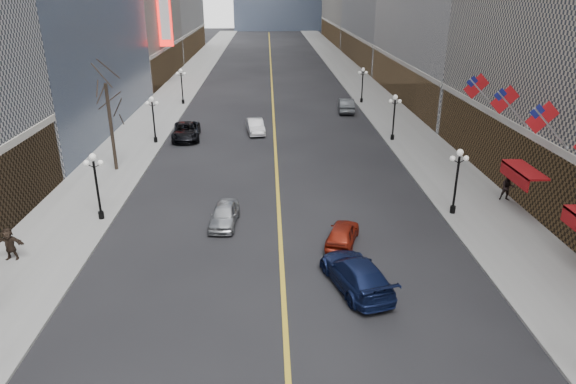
{
  "coord_description": "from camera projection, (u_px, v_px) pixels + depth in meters",
  "views": [
    {
      "loc": [
        -0.64,
        -1.4,
        14.46
      ],
      "look_at": [
        0.05,
        16.15,
        7.41
      ],
      "focal_mm": 32.0,
      "sensor_mm": 36.0,
      "label": 1
    }
  ],
  "objects": [
    {
      "name": "sidewalk_east",
      "position": [
        372.0,
        97.0,
        72.1
      ],
      "size": [
        6.0,
        230.0,
        0.15
      ],
      "primitive_type": "cube",
      "color": "gray",
      "rests_on": "ground"
    },
    {
      "name": "sidewalk_west",
      "position": [
        172.0,
        98.0,
        71.09
      ],
      "size": [
        6.0,
        230.0,
        0.15
      ],
      "primitive_type": "cube",
      "color": "gray",
      "rests_on": "ground"
    },
    {
      "name": "lane_line",
      "position": [
        272.0,
        85.0,
        80.89
      ],
      "size": [
        0.25,
        200.0,
        0.02
      ],
      "primitive_type": "cube",
      "color": "gold",
      "rests_on": "ground"
    },
    {
      "name": "streetlamp_east_1",
      "position": [
        457.0,
        175.0,
        33.88
      ],
      "size": [
        1.26,
        0.44,
        4.52
      ],
      "color": "black",
      "rests_on": "sidewalk_east"
    },
    {
      "name": "streetlamp_east_2",
      "position": [
        394.0,
        113.0,
        50.57
      ],
      "size": [
        1.26,
        0.44,
        4.52
      ],
      "color": "black",
      "rests_on": "sidewalk_east"
    },
    {
      "name": "streetlamp_east_3",
      "position": [
        363.0,
        81.0,
        67.26
      ],
      "size": [
        1.26,
        0.44,
        4.52
      ],
      "color": "black",
      "rests_on": "sidewalk_east"
    },
    {
      "name": "streetlamp_west_1",
      "position": [
        96.0,
        180.0,
        33.02
      ],
      "size": [
        1.26,
        0.44,
        4.52
      ],
      "color": "black",
      "rests_on": "sidewalk_west"
    },
    {
      "name": "streetlamp_west_2",
      "position": [
        153.0,
        115.0,
        49.71
      ],
      "size": [
        1.26,
        0.44,
        4.52
      ],
      "color": "black",
      "rests_on": "sidewalk_west"
    },
    {
      "name": "streetlamp_west_3",
      "position": [
        182.0,
        83.0,
        66.41
      ],
      "size": [
        1.26,
        0.44,
        4.52
      ],
      "color": "black",
      "rests_on": "sidewalk_west"
    },
    {
      "name": "flag_3",
      "position": [
        544.0,
        120.0,
        29.59
      ],
      "size": [
        2.87,
        0.12,
        2.87
      ],
      "color": "#B2B2B7",
      "rests_on": "ground"
    },
    {
      "name": "flag_4",
      "position": [
        507.0,
        102.0,
        34.23
      ],
      "size": [
        2.87,
        0.12,
        2.87
      ],
      "color": "#B2B2B7",
      "rests_on": "ground"
    },
    {
      "name": "flag_5",
      "position": [
        478.0,
        88.0,
        38.86
      ],
      "size": [
        2.87,
        0.12,
        2.87
      ],
      "color": "#B2B2B7",
      "rests_on": "ground"
    },
    {
      "name": "awning_c",
      "position": [
        522.0,
        171.0,
        33.97
      ],
      "size": [
        1.4,
        4.0,
        0.93
      ],
      "color": "maroon",
      "rests_on": "ground"
    },
    {
      "name": "theatre_marquee",
      "position": [
        164.0,
        4.0,
        75.85
      ],
      "size": [
        2.0,
        0.55,
        12.0
      ],
      "color": "red",
      "rests_on": "ground"
    },
    {
      "name": "tree_west_far",
      "position": [
        107.0,
        97.0,
        40.99
      ],
      "size": [
        3.6,
        3.6,
        7.92
      ],
      "color": "#2D231C",
      "rests_on": "sidewalk_west"
    },
    {
      "name": "car_nb_near",
      "position": [
        224.0,
        215.0,
        33.27
      ],
      "size": [
        2.01,
        4.32,
        1.43
      ],
      "primitive_type": "imported",
      "rotation": [
        0.0,
        0.0,
        -0.08
      ],
      "color": "#9A9DA1",
      "rests_on": "ground"
    },
    {
      "name": "car_nb_mid",
      "position": [
        256.0,
        126.0,
        54.1
      ],
      "size": [
        2.17,
        4.71,
        1.5
      ],
      "primitive_type": "imported",
      "rotation": [
        0.0,
        0.0,
        0.13
      ],
      "color": "silver",
      "rests_on": "ground"
    },
    {
      "name": "car_nb_far",
      "position": [
        186.0,
        131.0,
        52.08
      ],
      "size": [
        3.19,
        6.05,
        1.62
      ],
      "primitive_type": "imported",
      "rotation": [
        0.0,
        0.0,
        0.09
      ],
      "color": "black",
      "rests_on": "ground"
    },
    {
      "name": "car_sb_near",
      "position": [
        356.0,
        274.0,
        26.23
      ],
      "size": [
        3.74,
        6.04,
        1.63
      ],
      "primitive_type": "imported",
      "rotation": [
        0.0,
        0.0,
        3.42
      ],
      "color": "#111B41",
      "rests_on": "ground"
    },
    {
      "name": "car_sb_mid",
      "position": [
        342.0,
        234.0,
        30.78
      ],
      "size": [
        2.79,
        4.31,
        1.37
      ],
      "primitive_type": "imported",
      "rotation": [
        0.0,
        0.0,
        2.82
      ],
      "color": "maroon",
      "rests_on": "ground"
    },
    {
      "name": "car_sb_far",
      "position": [
        346.0,
        105.0,
        63.29
      ],
      "size": [
        2.2,
        5.25,
        1.69
      ],
      "primitive_type": "imported",
      "rotation": [
        0.0,
        0.0,
        3.06
      ],
      "color": "#4A4E52",
      "rests_on": "ground"
    },
    {
      "name": "ped_east_walk",
      "position": [
        508.0,
        187.0,
        36.62
      ],
      "size": [
        1.04,
        0.69,
        1.97
      ],
      "primitive_type": "imported",
      "rotation": [
        0.0,
        0.0,
        -0.19
      ],
      "color": "black",
      "rests_on": "sidewalk_east"
    },
    {
      "name": "ped_west_far",
      "position": [
        9.0,
        244.0,
        28.64
      ],
      "size": [
        1.8,
        0.58,
        1.93
      ],
      "primitive_type": "imported",
      "rotation": [
        0.0,
        0.0,
        -0.04
      ],
      "color": "black",
      "rests_on": "sidewalk_west"
    }
  ]
}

